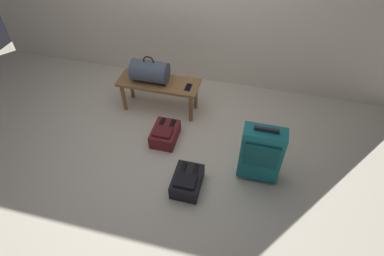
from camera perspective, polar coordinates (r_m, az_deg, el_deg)
ground_plane at (r=3.51m, az=-5.81°, el=-5.15°), size 6.60×6.60×0.00m
bench at (r=3.86m, az=-6.16°, el=7.75°), size 1.00×0.36×0.43m
duffel_bag_slate at (r=3.78m, az=-7.85°, el=10.36°), size 0.44×0.26×0.34m
cell_phone at (r=3.70m, az=-0.69°, el=7.56°), size 0.07×0.14×0.01m
suitcase_upright_teal at (r=3.10m, az=12.64°, el=-4.65°), size 0.41×0.21×0.72m
backpack_dark at (r=3.16m, az=-0.91°, el=-9.84°), size 0.28×0.38×0.21m
backpack_maroon at (r=3.60m, az=-5.03°, el=-1.08°), size 0.28×0.38×0.21m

